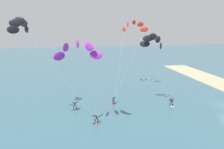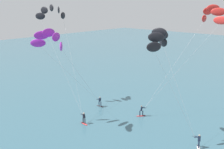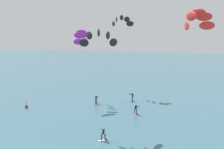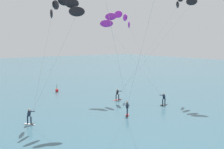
# 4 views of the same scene
# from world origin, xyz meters

# --- Properties ---
(kitesurfer_nearshore) EXTENTS (5.26, 7.02, 13.74)m
(kitesurfer_nearshore) POSITION_xyz_m (0.46, 15.16, 12.03)
(kitesurfer_nearshore) COLOR white
(kitesurfer_nearshore) RESTS_ON ground
(kitesurfer_mid_water) EXTENTS (11.12, 9.73, 16.23)m
(kitesurfer_mid_water) POSITION_xyz_m (12.81, 14.93, 14.39)
(kitesurfer_mid_water) COLOR red
(kitesurfer_mid_water) RESTS_ON ground
(kitesurfer_far_out) EXTENTS (6.01, 12.63, 16.22)m
(kitesurfer_far_out) POSITION_xyz_m (0.51, 35.30, 14.40)
(kitesurfer_far_out) COLOR red
(kitesurfer_far_out) RESTS_ON ground
(kitesurfer_downwind) EXTENTS (10.88, 6.26, 13.33)m
(kitesurfer_downwind) POSITION_xyz_m (-5.41, 27.85, 11.60)
(kitesurfer_downwind) COLOR #333338
(kitesurfer_downwind) RESTS_ON ground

